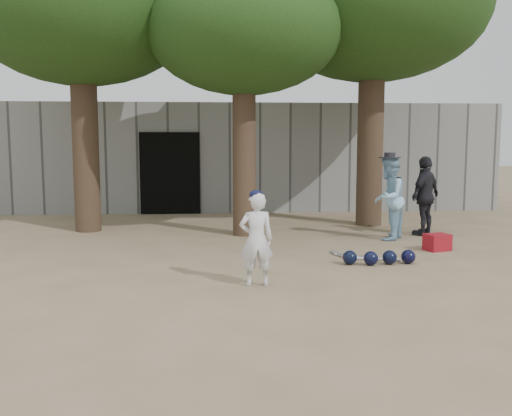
{
  "coord_description": "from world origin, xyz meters",
  "views": [
    {
      "loc": [
        -0.07,
        -7.66,
        1.99
      ],
      "look_at": [
        0.6,
        1.0,
        0.95
      ],
      "focal_mm": 40.0,
      "sensor_mm": 36.0,
      "label": 1
    }
  ],
  "objects": [
    {
      "name": "spectator_blue",
      "position": [
        3.44,
        3.41,
        0.84
      ],
      "size": [
        0.97,
        1.03,
        1.67
      ],
      "primitive_type": "imported",
      "rotation": [
        0.0,
        0.0,
        4.15
      ],
      "color": "#8FBFDD",
      "rests_on": "ground"
    },
    {
      "name": "spectator_dark",
      "position": [
        4.37,
        3.88,
        0.83
      ],
      "size": [
        1.0,
        0.94,
        1.66
      ],
      "primitive_type": "imported",
      "rotation": [
        0.0,
        0.0,
        3.86
      ],
      "color": "black",
      "rests_on": "ground"
    },
    {
      "name": "bat_pile",
      "position": [
        2.39,
        1.61,
        0.03
      ],
      "size": [
        1.03,
        0.82,
        0.06
      ],
      "color": "silver",
      "rests_on": "ground"
    },
    {
      "name": "boy_player",
      "position": [
        0.52,
        -0.03,
        0.64
      ],
      "size": [
        0.49,
        0.35,
        1.28
      ],
      "primitive_type": "imported",
      "rotation": [
        0.0,
        0.0,
        3.23
      ],
      "color": "silver",
      "rests_on": "ground"
    },
    {
      "name": "ground",
      "position": [
        0.0,
        0.0,
        0.0
      ],
      "size": [
        70.0,
        70.0,
        0.0
      ],
      "primitive_type": "plane",
      "color": "#937C5E",
      "rests_on": "ground"
    },
    {
      "name": "red_bag",
      "position": [
        3.99,
        2.22,
        0.15
      ],
      "size": [
        0.5,
        0.44,
        0.3
      ],
      "primitive_type": "cube",
      "rotation": [
        0.0,
        0.0,
        0.32
      ],
      "color": "maroon",
      "rests_on": "ground"
    },
    {
      "name": "tree_row",
      "position": [
        0.74,
        5.02,
        4.69
      ],
      "size": [
        11.4,
        5.8,
        6.69
      ],
      "color": "brown",
      "rests_on": "ground"
    },
    {
      "name": "helmet_row",
      "position": [
        2.6,
        1.14,
        0.12
      ],
      "size": [
        1.19,
        0.31,
        0.23
      ],
      "color": "black",
      "rests_on": "ground"
    },
    {
      "name": "back_building",
      "position": [
        -0.0,
        10.33,
        1.5
      ],
      "size": [
        16.0,
        5.24,
        3.0
      ],
      "color": "gray",
      "rests_on": "ground"
    }
  ]
}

